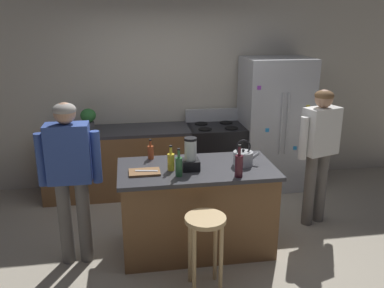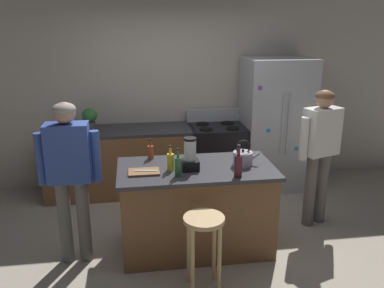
{
  "view_description": "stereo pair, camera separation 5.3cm",
  "coord_description": "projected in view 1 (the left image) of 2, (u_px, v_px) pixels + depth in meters",
  "views": [
    {
      "loc": [
        -0.66,
        -3.79,
        2.37
      ],
      "look_at": [
        0.0,
        0.3,
        1.06
      ],
      "focal_mm": 38.2,
      "sensor_mm": 36.0,
      "label": 1
    },
    {
      "loc": [
        -0.6,
        -3.79,
        2.37
      ],
      "look_at": [
        0.0,
        0.3,
        1.06
      ],
      "focal_mm": 38.2,
      "sensor_mm": 36.0,
      "label": 2
    }
  ],
  "objects": [
    {
      "name": "bar_stool",
      "position": [
        205.0,
        234.0,
        3.55
      ],
      "size": [
        0.36,
        0.36,
        0.72
      ],
      "color": "tan",
      "rests_on": "ground_plane"
    },
    {
      "name": "kitchen_island",
      "position": [
        197.0,
        208.0,
        4.24
      ],
      "size": [
        1.58,
        0.82,
        0.91
      ],
      "color": "brown",
      "rests_on": "ground_plane"
    },
    {
      "name": "tea_kettle",
      "position": [
        243.0,
        157.0,
        4.14
      ],
      "size": [
        0.28,
        0.2,
        0.27
      ],
      "color": "#B7BABF",
      "rests_on": "kitchen_island"
    },
    {
      "name": "back_counter_run",
      "position": [
        120.0,
        162.0,
        5.58
      ],
      "size": [
        2.0,
        0.64,
        0.91
      ],
      "color": "brown",
      "rests_on": "ground_plane"
    },
    {
      "name": "bottle_wine",
      "position": [
        239.0,
        165.0,
        3.83
      ],
      "size": [
        0.08,
        0.08,
        0.32
      ],
      "color": "#471923",
      "rests_on": "kitchen_island"
    },
    {
      "name": "bottle_olive_oil",
      "position": [
        179.0,
        166.0,
        3.85
      ],
      "size": [
        0.07,
        0.07,
        0.28
      ],
      "color": "#2D6638",
      "rests_on": "kitchen_island"
    },
    {
      "name": "person_by_sink_right",
      "position": [
        319.0,
        145.0,
        4.62
      ],
      "size": [
        0.59,
        0.34,
        1.6
      ],
      "color": "#66605B",
      "rests_on": "ground_plane"
    },
    {
      "name": "blender_appliance",
      "position": [
        191.0,
        156.0,
        4.0
      ],
      "size": [
        0.17,
        0.17,
        0.33
      ],
      "color": "black",
      "rests_on": "kitchen_island"
    },
    {
      "name": "bottle_soda",
      "position": [
        171.0,
        161.0,
        3.99
      ],
      "size": [
        0.07,
        0.07,
        0.26
      ],
      "color": "yellow",
      "rests_on": "kitchen_island"
    },
    {
      "name": "ground_plane",
      "position": [
        196.0,
        247.0,
        4.38
      ],
      "size": [
        14.0,
        14.0,
        0.0
      ],
      "primitive_type": "plane",
      "color": "#B2A893"
    },
    {
      "name": "person_by_island_left",
      "position": [
        70.0,
        169.0,
        3.84
      ],
      "size": [
        0.59,
        0.22,
        1.62
      ],
      "color": "#66605B",
      "rests_on": "ground_plane"
    },
    {
      "name": "potted_plant",
      "position": [
        88.0,
        118.0,
        5.33
      ],
      "size": [
        0.2,
        0.2,
        0.3
      ],
      "color": "#4C4C51",
      "rests_on": "back_counter_run"
    },
    {
      "name": "back_wall",
      "position": [
        174.0,
        90.0,
        5.81
      ],
      "size": [
        8.0,
        0.1,
        2.7
      ],
      "primitive_type": "cube",
      "color": "beige",
      "rests_on": "ground_plane"
    },
    {
      "name": "bottle_cooking_sauce",
      "position": [
        151.0,
        152.0,
        4.32
      ],
      "size": [
        0.06,
        0.06,
        0.22
      ],
      "color": "#B24C26",
      "rests_on": "kitchen_island"
    },
    {
      "name": "refrigerator",
      "position": [
        274.0,
        124.0,
        5.72
      ],
      "size": [
        0.9,
        0.73,
        1.83
      ],
      "color": "#B7BABF",
      "rests_on": "ground_plane"
    },
    {
      "name": "cutting_board",
      "position": [
        144.0,
        172.0,
        3.94
      ],
      "size": [
        0.3,
        0.2,
        0.02
      ],
      "primitive_type": "cube",
      "color": "brown",
      "rests_on": "kitchen_island"
    },
    {
      "name": "stove_range",
      "position": [
        215.0,
        157.0,
        5.75
      ],
      "size": [
        0.76,
        0.65,
        1.09
      ],
      "color": "black",
      "rests_on": "ground_plane"
    },
    {
      "name": "chef_knife",
      "position": [
        147.0,
        171.0,
        3.94
      ],
      "size": [
        0.22,
        0.07,
        0.01
      ],
      "primitive_type": "cube",
      "rotation": [
        0.0,
        0.0,
        -0.18
      ],
      "color": "#B7BABF",
      "rests_on": "cutting_board"
    }
  ]
}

